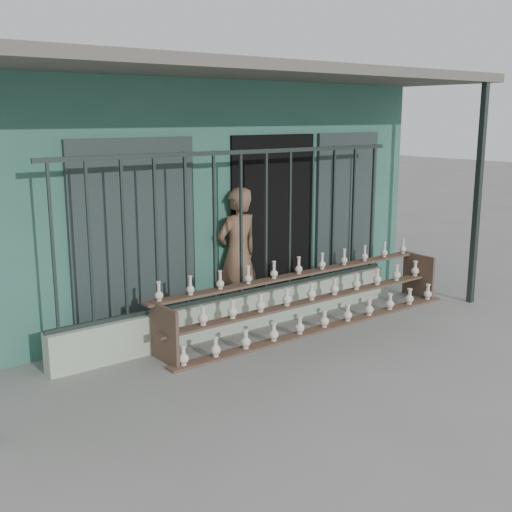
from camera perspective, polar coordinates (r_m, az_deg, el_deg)
ground at (r=7.24m, az=4.90°, el=-9.11°), size 60.00×60.00×0.00m
workshop_building at (r=10.31m, az=-11.08°, el=6.44°), size 7.40×6.60×3.21m
parapet_wall at (r=8.11m, az=-1.30°, el=-4.99°), size 5.00×0.20×0.45m
security_fence at (r=7.85m, az=-1.34°, el=2.86°), size 5.00×0.04×1.80m
shelf_rack at (r=8.27m, az=5.00°, el=-3.73°), size 4.50×0.68×0.85m
elderly_woman at (r=8.35m, az=-1.64°, el=0.14°), size 0.68×0.48×1.75m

